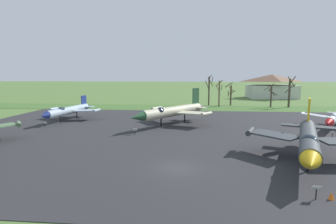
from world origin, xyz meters
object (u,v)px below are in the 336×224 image
at_px(jet_fighter_front_left, 172,111).
at_px(info_placard_rear_center, 316,191).
at_px(info_placard_front_right, 45,124).
at_px(info_placard_rear_left, 332,134).
at_px(traffic_cone, 331,196).
at_px(jet_fighter_rear_left, 335,117).
at_px(info_placard_front_left, 135,131).
at_px(visitor_building, 272,86).
at_px(jet_fighter_front_right, 68,110).
at_px(jet_fighter_rear_center, 309,139).

distance_m(jet_fighter_front_left, info_placard_rear_center, 29.31).
distance_m(info_placard_front_right, info_placard_rear_left, 43.60).
xyz_separation_m(jet_fighter_front_left, traffic_cone, (13.27, -26.49, -2.14)).
bearing_deg(jet_fighter_front_left, info_placard_rear_center, -65.38).
bearing_deg(jet_fighter_rear_left, info_placard_rear_center, -118.34).
distance_m(info_placard_front_left, info_placard_rear_left, 27.47).
bearing_deg(traffic_cone, visitor_building, 77.10).
bearing_deg(jet_fighter_rear_left, jet_fighter_front_right, 176.18).
bearing_deg(info_placard_front_left, info_placard_rear_center, -47.93).
bearing_deg(jet_fighter_rear_left, info_placard_front_left, -166.49).
bearing_deg(jet_fighter_rear_center, jet_fighter_front_left, 129.30).
bearing_deg(jet_fighter_rear_center, jet_fighter_front_right, 148.89).
bearing_deg(jet_fighter_front_left, info_placard_front_left, -120.75).
bearing_deg(jet_fighter_rear_left, jet_fighter_front_left, 179.03).
bearing_deg(visitor_building, jet_fighter_front_left, -119.60).
distance_m(jet_fighter_rear_left, traffic_cone, 29.16).
bearing_deg(traffic_cone, info_placard_front_left, 134.01).
height_order(jet_fighter_front_left, visitor_building, visitor_building).
distance_m(info_placard_front_left, jet_fighter_front_right, 18.35).
height_order(jet_fighter_front_left, jet_fighter_rear_center, jet_fighter_front_left).
relative_size(jet_fighter_front_right, jet_fighter_rear_left, 1.18).
bearing_deg(info_placard_rear_center, info_placard_front_right, 145.10).
relative_size(jet_fighter_rear_center, traffic_cone, 27.19).
relative_size(visitor_building, traffic_cone, 29.90).
height_order(info_placard_rear_left, visitor_building, visitor_building).
distance_m(jet_fighter_front_left, jet_fighter_rear_left, 26.30).
xyz_separation_m(jet_fighter_rear_center, jet_fighter_rear_left, (11.34, 17.83, -0.55)).
xyz_separation_m(info_placard_front_left, jet_fighter_rear_center, (19.65, -10.38, 1.79)).
bearing_deg(info_placard_rear_left, traffic_cone, -116.08).
distance_m(visitor_building, traffic_cone, 85.74).
distance_m(jet_fighter_front_left, info_placard_rear_left, 23.91).
distance_m(jet_fighter_front_left, jet_fighter_front_right, 19.85).
bearing_deg(info_placard_front_right, visitor_building, 48.81).
relative_size(info_placard_rear_center, info_placard_rear_left, 1.19).
relative_size(jet_fighter_front_right, traffic_cone, 23.65).
xyz_separation_m(info_placard_front_left, info_placard_rear_center, (16.88, -18.71, 0.06)).
bearing_deg(info_placard_rear_left, jet_fighter_rear_left, 62.01).
bearing_deg(info_placard_front_right, info_placard_rear_center, -34.90).
bearing_deg(info_placard_rear_center, jet_fighter_rear_center, 71.62).
distance_m(info_placard_rear_center, traffic_cone, 1.15).
relative_size(info_placard_front_left, visitor_building, 0.05).
bearing_deg(info_placard_rear_left, info_placard_rear_center, -118.45).
distance_m(info_placard_front_right, visitor_building, 80.69).
height_order(jet_fighter_rear_left, visitor_building, visitor_building).
distance_m(info_placard_front_left, info_placard_front_right, 16.56).
xyz_separation_m(jet_fighter_rear_left, traffic_cone, (-13.02, -26.04, -1.57)).
height_order(info_placard_rear_center, traffic_cone, info_placard_rear_center).
relative_size(info_placard_front_right, traffic_cone, 1.54).
height_order(jet_fighter_front_right, jet_fighter_rear_left, jet_fighter_front_right).
bearing_deg(info_placard_rear_center, jet_fighter_front_right, 137.47).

